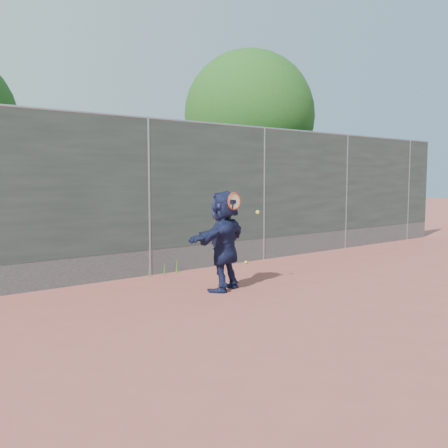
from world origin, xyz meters
TOP-DOWN VIEW (x-y plane):
  - ground at (0.00, 0.00)m, footprint 80.00×80.00m
  - player at (0.33, 1.61)m, footprint 1.62×1.04m
  - ball_ground at (2.29, 3.30)m, footprint 0.07×0.07m
  - fence at (-0.00, 3.50)m, footprint 20.00×0.06m
  - swing_action at (0.43, 1.42)m, footprint 0.73×0.13m
  - tree_right at (4.68, 5.75)m, footprint 3.78×3.60m
  - weed_clump at (0.29, 3.38)m, footprint 0.68×0.07m

SIDE VIEW (x-z plane):
  - ground at x=0.00m, z-range 0.00..0.00m
  - ball_ground at x=2.29m, z-range 0.00..0.07m
  - weed_clump at x=0.29m, z-range -0.02..0.28m
  - player at x=0.33m, z-range 0.00..1.67m
  - swing_action at x=0.43m, z-range 1.20..1.71m
  - fence at x=0.00m, z-range 0.07..3.09m
  - tree_right at x=4.68m, z-range 0.80..6.19m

